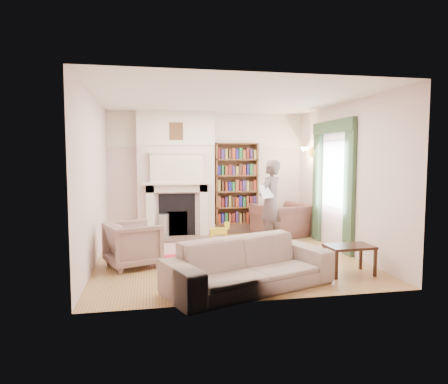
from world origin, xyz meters
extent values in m
plane|color=olive|center=(0.00, 0.00, 0.00)|extent=(4.50, 4.50, 0.00)
plane|color=white|center=(0.00, 0.00, 2.80)|extent=(4.50, 4.50, 0.00)
plane|color=beige|center=(0.00, 2.25, 1.40)|extent=(4.50, 0.00, 4.50)
plane|color=beige|center=(0.00, -2.25, 1.40)|extent=(4.50, 0.00, 4.50)
plane|color=beige|center=(-2.25, 0.00, 1.40)|extent=(0.00, 4.50, 4.50)
plane|color=beige|center=(2.25, 0.00, 1.40)|extent=(0.00, 4.50, 4.50)
cube|color=beige|center=(-0.75, 2.08, 1.40)|extent=(1.70, 0.35, 2.80)
cube|color=silver|center=(-0.75, 1.79, 1.22)|extent=(1.47, 0.24, 0.05)
cube|color=black|center=(-0.75, 1.88, 0.50)|extent=(0.80, 0.06, 0.96)
cube|color=silver|center=(-0.75, 1.81, 1.55)|extent=(1.15, 0.18, 0.62)
cube|color=brown|center=(0.65, 2.12, 1.18)|extent=(1.00, 0.24, 1.85)
cube|color=silver|center=(2.23, 0.40, 1.45)|extent=(0.02, 0.90, 1.30)
cube|color=#2C452D|center=(2.20, -0.30, 1.20)|extent=(0.07, 0.32, 2.40)
cube|color=#2C452D|center=(2.20, 1.10, 1.20)|extent=(0.07, 0.32, 2.40)
cube|color=#2C452D|center=(2.19, 0.40, 2.38)|extent=(0.09, 1.70, 0.24)
cube|color=#C2B293|center=(-0.18, 0.49, 0.01)|extent=(2.45, 1.89, 0.01)
imported|color=#502B2B|center=(1.56, 1.57, 0.37)|extent=(1.36, 1.26, 0.74)
imported|color=gray|center=(-1.63, -0.33, 0.37)|extent=(1.03, 1.02, 0.73)
imported|color=#BFB69D|center=(-0.03, -1.77, 0.34)|extent=(2.49, 1.67, 0.68)
imported|color=#504240|center=(1.11, 0.97, 0.87)|extent=(0.75, 0.73, 1.73)
cube|color=beige|center=(0.96, 0.77, 1.10)|extent=(0.37, 0.35, 0.27)
cylinder|color=#B3B6BB|center=(-1.05, 1.81, 0.28)|extent=(0.31, 0.31, 0.55)
cube|color=#ECC453|center=(-0.64, -0.11, 0.03)|extent=(0.44, 0.44, 0.03)
cube|color=red|center=(-1.01, 0.03, 0.04)|extent=(0.30, 0.23, 0.05)
cube|color=red|center=(0.12, -0.37, 0.02)|extent=(0.28, 0.24, 0.02)
cube|color=red|center=(-0.49, -0.52, 0.02)|extent=(0.24, 0.19, 0.02)
cube|color=red|center=(0.03, -0.60, 0.02)|extent=(0.30, 0.30, 0.02)
cube|color=red|center=(0.32, -0.49, 0.02)|extent=(0.27, 0.22, 0.02)
camera|label=1|loc=(-1.36, -6.92, 1.79)|focal=32.00mm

